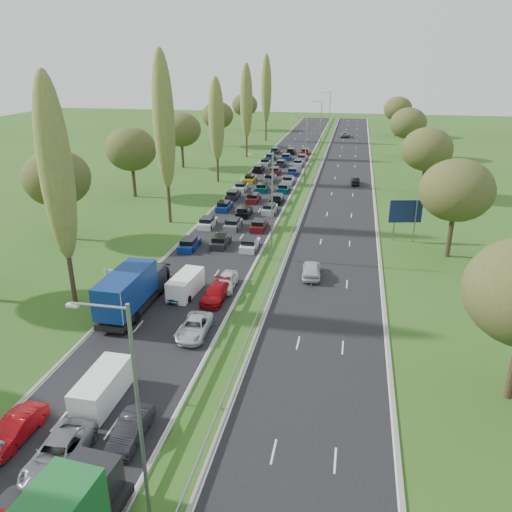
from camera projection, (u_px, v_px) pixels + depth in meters
The scene contains 25 objects.
ground at pixel (305, 184), 89.68m from camera, with size 260.00×260.00×0.00m, color #2C5319.
near_carriageway at pixel (271, 180), 93.18m from camera, with size 10.50×215.00×0.04m, color black.
far_carriageway at pixel (344, 183), 90.74m from camera, with size 10.50×215.00×0.04m, color black.
central_reservation at pixel (307, 178), 91.76m from camera, with size 2.36×215.00×0.32m.
lamp_columns at pixel (306, 153), 85.65m from camera, with size 0.18×140.18×12.00m.
poplar_row at pixel (197, 119), 77.22m from camera, with size 2.80×127.80×22.44m.
woodland_left at pixel (122, 153), 75.78m from camera, with size 8.00×166.00×11.10m.
woodland_right at pixel (434, 159), 71.17m from camera, with size 8.00×153.00×11.10m.
traffic_queue_fill at pixel (266, 183), 88.54m from camera, with size 9.12×69.87×0.80m.
near_car_1 at pixel (16, 429), 29.29m from camera, with size 1.53×4.40×1.45m, color #A20A0F.
near_car_3 at pixel (154, 278), 49.46m from camera, with size 1.97×4.84×1.40m, color black.
near_car_6 at pixel (58, 453), 27.44m from camera, with size 2.44×5.30×1.47m, color gray.
near_car_7 at pixel (182, 288), 47.33m from camera, with size 1.95×4.80×1.39m, color #043B47.
near_car_9 at pixel (131, 429), 29.30m from camera, with size 1.47×4.23×1.39m, color black.
near_car_10 at pixel (195, 327), 40.48m from camera, with size 2.23×4.84×1.34m, color #B2B7BC.
near_car_11 at pixel (216, 293), 46.31m from camera, with size 1.97×4.84×1.40m, color #96090F.
near_car_12 at pixel (227, 281), 48.67m from camera, with size 1.76×4.37×1.49m, color silver.
far_car_0 at pixel (312, 269), 51.30m from camera, with size 1.89×4.70×1.60m, color silver.
far_car_1 at pixel (355, 181), 89.25m from camera, with size 1.40×4.01×1.32m, color black.
far_car_2 at pixel (345, 135), 143.52m from camera, with size 2.33×5.05×1.40m, color slate.
blue_lorry at pixel (132, 290), 43.73m from camera, with size 2.67×9.61×4.06m.
white_van_front at pixel (104, 385), 32.62m from camera, with size 2.03×5.18×2.08m.
white_van_rear at pixel (186, 284), 47.51m from camera, with size 1.95×4.98×2.00m.
info_sign at pixel (112, 277), 48.18m from camera, with size 1.50×0.16×2.10m.
direction_sign at pixel (406, 213), 60.40m from camera, with size 3.93×0.96×5.20m.
Camera 1 is at (12.86, -8.20, 20.95)m, focal length 35.00 mm.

